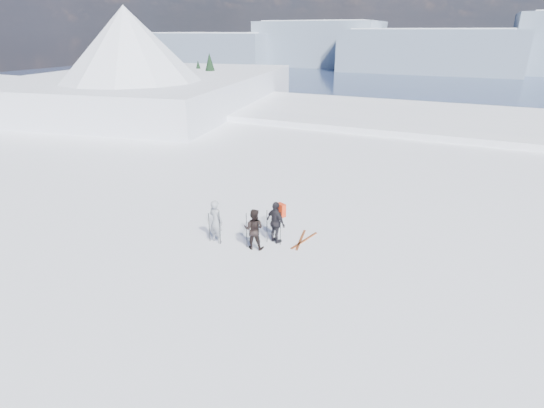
{
  "coord_description": "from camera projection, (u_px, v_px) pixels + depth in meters",
  "views": [
    {
      "loc": [
        4.43,
        -9.93,
        7.44
      ],
      "look_at": [
        -1.59,
        3.0,
        1.57
      ],
      "focal_mm": 28.0,
      "sensor_mm": 36.0,
      "label": 1
    }
  ],
  "objects": [
    {
      "name": "lake_basin",
      "position": [
        406.0,
        187.0,
        40.52
      ],
      "size": [
        820.0,
        820.0,
        71.62
      ],
      "color": "white",
      "rests_on": "ground"
    },
    {
      "name": "skier_pack",
      "position": [
        276.0,
        222.0,
        15.73
      ],
      "size": [
        1.03,
        0.77,
        1.63
      ],
      "primitive_type": "imported",
      "rotation": [
        0.0,
        0.0,
        2.69
      ],
      "color": "black",
      "rests_on": "ground"
    },
    {
      "name": "skis_loose",
      "position": [
        302.0,
        240.0,
        16.16
      ],
      "size": [
        0.58,
        1.69,
        0.03
      ],
      "color": "black",
      "rests_on": "ground"
    },
    {
      "name": "far_mountain_range",
      "position": [
        512.0,
        47.0,
        385.46
      ],
      "size": [
        770.0,
        110.0,
        53.0
      ],
      "color": "slate",
      "rests_on": "ground"
    },
    {
      "name": "skier_dark",
      "position": [
        254.0,
        229.0,
        15.32
      ],
      "size": [
        0.86,
        0.73,
        1.54
      ],
      "primitive_type": "imported",
      "rotation": [
        0.0,
        0.0,
        3.35
      ],
      "color": "black",
      "rests_on": "ground"
    },
    {
      "name": "ski_poles",
      "position": [
        247.0,
        229.0,
        15.59
      ],
      "size": [
        2.57,
        0.91,
        1.37
      ],
      "color": "black",
      "rests_on": "ground"
    },
    {
      "name": "backpack",
      "position": [
        281.0,
        194.0,
        15.47
      ],
      "size": [
        0.4,
        0.33,
        0.5
      ],
      "primitive_type": "cube",
      "rotation": [
        0.0,
        0.0,
        2.69
      ],
      "color": "red",
      "rests_on": "skier_pack"
    },
    {
      "name": "near_ridge",
      "position": [
        173.0,
        131.0,
        49.17
      ],
      "size": [
        31.37,
        35.68,
        25.62
      ],
      "color": "white",
      "rests_on": "ground"
    },
    {
      "name": "skier_grey",
      "position": [
        216.0,
        221.0,
        15.78
      ],
      "size": [
        0.69,
        0.54,
        1.67
      ],
      "primitive_type": "imported",
      "rotation": [
        0.0,
        0.0,
        2.9
      ],
      "color": "gray",
      "rests_on": "ground"
    }
  ]
}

